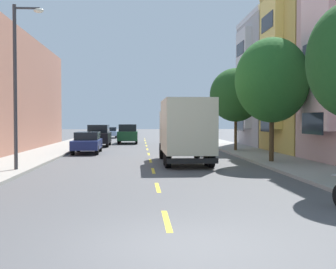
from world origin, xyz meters
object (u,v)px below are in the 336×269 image
at_px(parked_sedan_charcoal, 189,135).
at_px(parked_sedan_sky, 110,132).
at_px(parked_wagon_burgundy, 195,137).
at_px(street_lamp, 18,75).
at_px(parked_wagon_navy, 87,142).
at_px(moving_forest_sedan, 128,134).
at_px(delivery_box_truck, 185,128).
at_px(street_tree_third, 236,95).
at_px(parked_suv_black, 99,135).
at_px(street_tree_second, 272,80).

bearing_deg(parked_sedan_charcoal, parked_sedan_sky, 124.36).
distance_m(parked_wagon_burgundy, parked_sedan_charcoal, 5.84).
height_order(street_lamp, parked_sedan_sky, street_lamp).
height_order(parked_sedan_charcoal, parked_wagon_navy, parked_wagon_navy).
bearing_deg(street_lamp, parked_wagon_navy, 81.78).
bearing_deg(moving_forest_sedan, parked_sedan_sky, 100.72).
bearing_deg(parked_wagon_burgundy, delivery_box_truck, -99.35).
bearing_deg(moving_forest_sedan, delivery_box_truck, -80.21).
height_order(parked_sedan_sky, moving_forest_sedan, moving_forest_sedan).
bearing_deg(parked_wagon_navy, street_tree_third, 2.35).
bearing_deg(delivery_box_truck, moving_forest_sedan, 99.79).
distance_m(parked_sedan_charcoal, parked_wagon_navy, 16.67).
distance_m(delivery_box_truck, parked_suv_black, 17.24).
bearing_deg(parked_wagon_burgundy, parked_suv_black, -179.71).
xyz_separation_m(street_lamp, parked_sedan_sky, (1.46, 38.69, -3.57)).
relative_size(street_tree_second, parked_wagon_navy, 1.39).
height_order(street_tree_second, parked_sedan_charcoal, street_tree_second).
bearing_deg(street_tree_third, delivery_box_truck, -119.09).
distance_m(street_tree_third, parked_suv_black, 13.62).
relative_size(parked_sedan_sky, parked_sedan_charcoal, 1.00).
distance_m(street_tree_third, delivery_box_truck, 9.72).
xyz_separation_m(parked_wagon_burgundy, parked_suv_black, (-8.73, -0.04, 0.18)).
bearing_deg(parked_wagon_navy, parked_suv_black, 89.72).
bearing_deg(parked_sedan_charcoal, parked_wagon_burgundy, -90.18).
distance_m(street_tree_second, street_lamp, 12.74).
distance_m(street_lamp, parked_suv_black, 20.02).
bearing_deg(moving_forest_sedan, street_tree_third, -56.96).
height_order(street_tree_second, street_tree_third, street_tree_second).
xyz_separation_m(delivery_box_truck, parked_wagon_navy, (-6.11, 7.83, -1.11)).
bearing_deg(delivery_box_truck, street_tree_second, -5.84).
xyz_separation_m(street_tree_third, parked_sedan_charcoal, (-1.92, 13.73, -3.42)).
bearing_deg(street_tree_second, parked_wagon_burgundy, 96.65).
xyz_separation_m(delivery_box_truck, parked_sedan_sky, (-6.30, 35.12, -1.16)).
height_order(street_lamp, delivery_box_truck, street_lamp).
relative_size(parked_sedan_charcoal, parked_suv_black, 0.94).
bearing_deg(moving_forest_sedan, parked_suv_black, -117.39).
bearing_deg(street_tree_third, parked_sedan_charcoal, 97.96).
relative_size(street_tree_second, street_lamp, 0.90).
height_order(parked_sedan_sky, parked_suv_black, parked_suv_black).
bearing_deg(parked_sedan_sky, delivery_box_truck, -79.83).
relative_size(parked_wagon_burgundy, parked_wagon_navy, 0.99).
relative_size(parked_sedan_charcoal, parked_wagon_navy, 0.96).
height_order(street_tree_third, street_lamp, street_lamp).
height_order(street_tree_third, parked_sedan_charcoal, street_tree_third).
relative_size(street_tree_second, parked_sedan_charcoal, 1.45).
relative_size(parked_sedan_charcoal, moving_forest_sedan, 0.94).
distance_m(street_tree_second, delivery_box_truck, 5.27).
height_order(street_tree_second, parked_wagon_navy, street_tree_second).
xyz_separation_m(street_lamp, parked_wagon_burgundy, (10.42, 19.72, -3.52)).
distance_m(parked_sedan_charcoal, parked_suv_black, 10.55).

